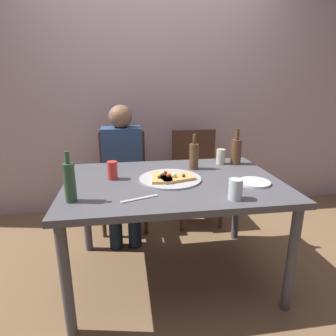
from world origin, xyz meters
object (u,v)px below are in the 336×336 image
object	(u,v)px
table_knife	(140,199)
water_bottle	(194,156)
wine_bottle	(236,151)
tumbler_near	(221,157)
pizza_slice_extra	(176,178)
pizza_tray	(170,179)
beer_bottle	(70,182)
guest_in_sweater	(123,165)
soda_can	(112,170)
dining_table	(173,191)
plate_stack	(254,182)
tumbler_far	(235,189)
chair_right	(196,170)
chair_left	(123,174)
pizza_slice_last	(162,177)

from	to	relation	value
table_knife	water_bottle	bearing A→B (deg)	30.82
wine_bottle	table_knife	size ratio (longest dim) A/B	1.29
tumbler_near	pizza_slice_extra	bearing A→B (deg)	-139.93
pizza_tray	beer_bottle	bearing A→B (deg)	-154.78
guest_in_sweater	pizza_slice_extra	bearing A→B (deg)	114.81
tumbler_near	soda_can	bearing A→B (deg)	-163.33
dining_table	plate_stack	bearing A→B (deg)	-16.27
wine_bottle	pizza_slice_extra	bearing A→B (deg)	-148.15
dining_table	beer_bottle	xyz separation A→B (m)	(-0.60, -0.27, 0.19)
beer_bottle	tumbler_far	world-z (taller)	beer_bottle
dining_table	chair_right	world-z (taller)	chair_right
table_knife	chair_right	world-z (taller)	chair_right
chair_right	guest_in_sweater	world-z (taller)	guest_in_sweater
wine_bottle	guest_in_sweater	distance (m)	1.01
pizza_tray	chair_right	size ratio (longest dim) A/B	0.46
soda_can	chair_left	size ratio (longest dim) A/B	0.14
pizza_tray	water_bottle	xyz separation A→B (m)	(0.21, 0.21, 0.10)
pizza_tray	soda_can	size ratio (longest dim) A/B	3.39
water_bottle	tumbler_near	world-z (taller)	water_bottle
pizza_tray	beer_bottle	distance (m)	0.66
tumbler_near	tumbler_far	distance (m)	0.71
water_bottle	plate_stack	bearing A→B (deg)	-50.31
beer_bottle	chair_left	bearing A→B (deg)	76.90
beer_bottle	chair_right	size ratio (longest dim) A/B	0.31
tumbler_near	tumbler_far	world-z (taller)	tumbler_near
pizza_slice_extra	water_bottle	xyz separation A→B (m)	(0.18, 0.25, 0.08)
pizza_slice_last	guest_in_sweater	size ratio (longest dim) A/B	0.20
dining_table	guest_in_sweater	size ratio (longest dim) A/B	1.20
water_bottle	plate_stack	xyz separation A→B (m)	(0.31, -0.37, -0.09)
pizza_tray	chair_left	xyz separation A→B (m)	(-0.32, 0.88, -0.23)
chair_left	pizza_slice_extra	bearing A→B (deg)	111.10
water_bottle	chair_right	size ratio (longest dim) A/B	0.29
wine_bottle	tumbler_near	xyz separation A→B (m)	(-0.12, 0.02, -0.05)
tumbler_near	guest_in_sweater	world-z (taller)	guest_in_sweater
guest_in_sweater	pizza_tray	bearing A→B (deg)	113.76
water_bottle	table_knife	distance (m)	0.68
tumbler_far	guest_in_sweater	bearing A→B (deg)	119.34
pizza_slice_last	tumbler_near	xyz separation A→B (m)	(0.51, 0.33, 0.04)
pizza_tray	beer_bottle	world-z (taller)	beer_bottle
pizza_slice_extra	soda_can	size ratio (longest dim) A/B	2.02
pizza_tray	tumbler_near	distance (m)	0.55
tumbler_near	water_bottle	bearing A→B (deg)	-157.39
pizza_slice_extra	plate_stack	bearing A→B (deg)	-13.84
tumbler_far	soda_can	distance (m)	0.81
beer_bottle	guest_in_sweater	world-z (taller)	guest_in_sweater
wine_bottle	water_bottle	world-z (taller)	wine_bottle
beer_bottle	tumbler_near	world-z (taller)	beer_bottle
wine_bottle	plate_stack	distance (m)	0.47
pizza_tray	pizza_slice_last	xyz separation A→B (m)	(-0.06, -0.01, 0.02)
chair_right	pizza_slice_last	bearing A→B (deg)	62.85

